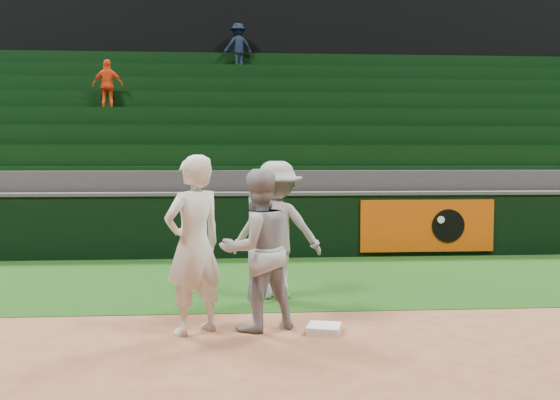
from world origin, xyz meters
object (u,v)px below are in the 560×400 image
at_px(first_base, 324,329).
at_px(base_coach, 277,230).
at_px(baserunner, 257,250).
at_px(first_baseman, 194,245).

distance_m(first_base, base_coach, 1.95).
xyz_separation_m(baserunner, base_coach, (0.32, 1.50, 0.04)).
xyz_separation_m(first_base, baserunner, (-0.73, 0.18, 0.86)).
height_order(baserunner, base_coach, base_coach).
bearing_deg(base_coach, baserunner, 86.52).
distance_m(first_base, first_baseman, 1.70).
bearing_deg(base_coach, first_baseman, 66.38).
distance_m(first_baseman, base_coach, 1.90).
height_order(first_baseman, baserunner, first_baseman).
relative_size(baserunner, base_coach, 0.96).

